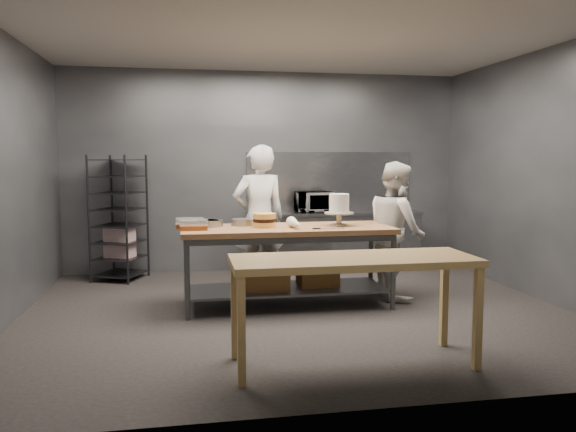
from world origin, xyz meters
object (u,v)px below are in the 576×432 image
at_px(frosted_cake_stand, 339,206).
at_px(layer_cake, 264,220).
at_px(work_table, 288,257).
at_px(near_counter, 353,267).
at_px(chef_behind, 259,219).
at_px(speed_rack, 119,219).
at_px(microwave, 314,202).
at_px(chef_right, 396,230).

height_order(frosted_cake_stand, layer_cake, frosted_cake_stand).
bearing_deg(work_table, near_counter, -84.11).
distance_m(frosted_cake_stand, layer_cake, 0.89).
distance_m(near_counter, chef_behind, 2.76).
distance_m(near_counter, layer_cake, 2.00).
bearing_deg(frosted_cake_stand, chef_behind, 136.40).
xyz_separation_m(near_counter, frosted_cake_stand, (0.41, 1.93, 0.34)).
distance_m(speed_rack, layer_cake, 2.56).
bearing_deg(microwave, work_table, -111.35).
bearing_deg(chef_behind, layer_cake, 78.43).
xyz_separation_m(near_counter, speed_rack, (-2.27, 3.75, 0.04)).
bearing_deg(work_table, speed_rack, 138.73).
bearing_deg(chef_right, speed_rack, 64.85).
bearing_deg(work_table, chef_right, 7.54).
bearing_deg(microwave, chef_behind, -131.20).
relative_size(near_counter, chef_right, 1.20).
distance_m(near_counter, speed_rack, 4.39).
relative_size(chef_behind, frosted_cake_stand, 5.03).
height_order(work_table, frosted_cake_stand, frosted_cake_stand).
height_order(chef_behind, frosted_cake_stand, chef_behind).
xyz_separation_m(work_table, layer_cake, (-0.27, 0.01, 0.43)).
relative_size(work_table, near_counter, 1.20).
bearing_deg(near_counter, chef_right, 60.76).
bearing_deg(near_counter, speed_rack, 121.20).
bearing_deg(chef_behind, speed_rack, -37.82).
distance_m(near_counter, microwave, 3.88).
relative_size(microwave, layer_cake, 2.12).
distance_m(chef_right, layer_cake, 1.67).
bearing_deg(chef_right, layer_cake, 96.26).
height_order(near_counter, speed_rack, speed_rack).
xyz_separation_m(work_table, chef_right, (1.38, 0.18, 0.26)).
bearing_deg(frosted_cake_stand, microwave, 85.95).
relative_size(microwave, frosted_cake_stand, 1.46).
bearing_deg(frosted_cake_stand, speed_rack, 145.77).
bearing_deg(layer_cake, speed_rack, 134.90).
xyz_separation_m(speed_rack, layer_cake, (1.81, -1.81, 0.14)).
bearing_deg(frosted_cake_stand, work_table, 179.58).
height_order(speed_rack, microwave, speed_rack).
height_order(chef_behind, microwave, chef_behind).
xyz_separation_m(chef_right, layer_cake, (-1.65, -0.18, 0.17)).
bearing_deg(work_table, chef_behind, 106.05).
relative_size(near_counter, speed_rack, 1.14).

